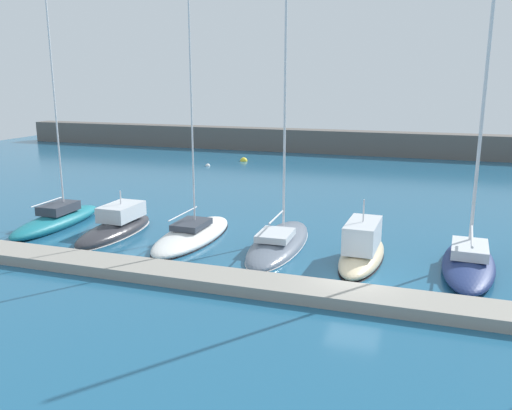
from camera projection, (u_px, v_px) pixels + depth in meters
The scene contains 11 objects.
ground_plane at pixel (355, 287), 24.68m from camera, with size 122.34×122.34×0.00m, color #1E567A.
dock_pier at pixel (349, 296), 22.99m from camera, with size 48.15×2.13×0.53m, color gray.
breakwater_seawall at pixel (409, 145), 65.48m from camera, with size 110.11×2.74×2.93m, color #5B5651.
sailboat_teal_nearest at pixel (57, 219), 34.74m from camera, with size 2.39×8.38×16.02m.
motorboat_charcoal_second at pixel (116, 227), 33.08m from camera, with size 2.44×7.36×2.95m.
sailboat_white_third at pixel (192, 235), 32.07m from camera, with size 3.05×8.72×14.55m.
sailboat_slate_fourth at pixel (279, 242), 30.73m from camera, with size 3.09×9.54×15.45m.
motorboat_sand_fifth at pixel (362, 249), 28.18m from camera, with size 2.35×7.19×3.68m.
sailboat_navy_sixth at pixel (469, 260), 26.79m from camera, with size 2.92×8.33×16.22m.
mooring_buoy_yellow at pixel (244, 161), 62.11m from camera, with size 0.88×0.88×0.88m, color yellow.
mooring_buoy_white at pixel (208, 166), 58.60m from camera, with size 0.54×0.54×0.54m, color white.
Camera 1 is at (3.03, -23.36, 9.49)m, focal length 37.24 mm.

